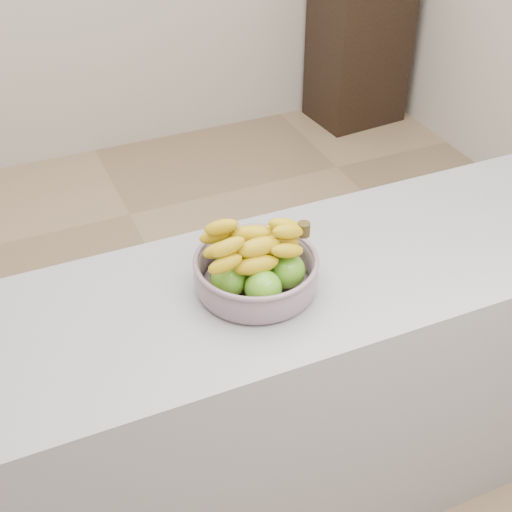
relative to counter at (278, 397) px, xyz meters
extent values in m
plane|color=#957C5B|center=(0.00, 0.58, -0.45)|extent=(4.00, 4.00, 0.00)
cube|color=gray|center=(0.00, 0.00, 0.00)|extent=(2.00, 0.60, 0.90)
cube|color=black|center=(1.65, 2.36, 0.02)|extent=(0.55, 0.46, 0.93)
cylinder|color=#8795A2|center=(-0.07, 0.00, 0.46)|extent=(0.27, 0.27, 0.01)
torus|color=#8795A2|center=(-0.07, 0.00, 0.54)|extent=(0.32, 0.32, 0.01)
sphere|color=#4F9C1A|center=(-0.09, -0.08, 0.51)|extent=(0.09, 0.09, 0.09)
sphere|color=#4F9C1A|center=(0.00, -0.04, 0.51)|extent=(0.09, 0.09, 0.09)
sphere|color=#4F9C1A|center=(-0.02, 0.05, 0.51)|extent=(0.09, 0.09, 0.09)
sphere|color=#4F9C1A|center=(-0.11, 0.07, 0.51)|extent=(0.09, 0.09, 0.09)
sphere|color=#4F9C1A|center=(-0.15, -0.01, 0.51)|extent=(0.09, 0.09, 0.09)
ellipsoid|color=gold|center=(-0.09, -0.05, 0.56)|extent=(0.20, 0.06, 0.05)
ellipsoid|color=gold|center=(-0.08, 0.00, 0.56)|extent=(0.21, 0.08, 0.05)
ellipsoid|color=gold|center=(-0.07, 0.05, 0.56)|extent=(0.20, 0.11, 0.05)
ellipsoid|color=gold|center=(-0.08, -0.03, 0.60)|extent=(0.20, 0.05, 0.05)
ellipsoid|color=gold|center=(-0.07, 0.03, 0.60)|extent=(0.20, 0.12, 0.05)
cylinder|color=#3A2E12|center=(0.05, -0.02, 0.61)|extent=(0.03, 0.03, 0.04)
camera|label=1|loc=(-0.64, -1.30, 1.61)|focal=50.00mm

